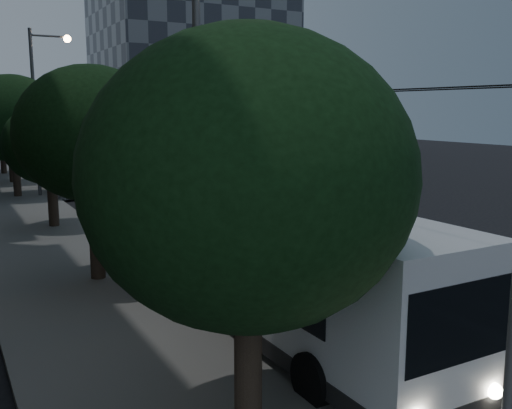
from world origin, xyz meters
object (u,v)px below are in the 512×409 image
object	(u,v)px
trolleybus	(261,255)
car_white_a	(128,198)
car_white_d	(51,167)
streetlamp_near	(213,88)
car_white_c	(60,180)
streetlamp_far	(41,97)
car_white_b	(67,186)
pickup_silver	(132,201)

from	to	relation	value
trolleybus	car_white_a	xyz separation A→B (m)	(1.40, 16.09, -0.93)
car_white_d	streetlamp_near	world-z (taller)	streetlamp_near
trolleybus	car_white_a	size ratio (longest dim) A/B	2.73
car_white_a	car_white_c	distance (m)	10.60
car_white_d	streetlamp_near	distance (m)	34.59
car_white_d	streetlamp_far	distance (m)	12.90
trolleybus	streetlamp_near	size ratio (longest dim) A/B	1.31
car_white_b	car_white_a	bearing A→B (deg)	-77.31
pickup_silver	streetlamp_near	bearing A→B (deg)	-84.46
car_white_a	streetlamp_far	size ratio (longest dim) A/B	0.47
car_white_c	streetlamp_near	bearing A→B (deg)	-96.46
streetlamp_near	trolleybus	bearing A→B (deg)	-60.81
trolleybus	streetlamp_far	world-z (taller)	streetlamp_far
trolleybus	car_white_b	distance (m)	23.44
car_white_b	streetlamp_near	distance (m)	22.77
car_white_c	streetlamp_near	xyz separation A→B (m)	(-0.67, -25.35, 5.14)
car_white_b	streetlamp_far	xyz separation A→B (m)	(-1.09, 0.40, 5.28)
streetlamp_far	car_white_d	bearing A→B (deg)	79.57
car_white_c	car_white_d	distance (m)	8.88
pickup_silver	streetlamp_far	size ratio (longest dim) A/B	0.54
trolleybus	streetlamp_far	distance (m)	24.22
pickup_silver	car_white_a	world-z (taller)	car_white_a
pickup_silver	car_white_a	distance (m)	0.65
trolleybus	streetlamp_near	world-z (taller)	streetlamp_near
car_white_a	streetlamp_near	world-z (taller)	streetlamp_near
car_white_a	car_white_d	bearing A→B (deg)	66.99
car_white_d	car_white_a	bearing A→B (deg)	-112.88
streetlamp_far	pickup_silver	bearing A→B (deg)	-72.20
streetlamp_near	pickup_silver	bearing A→B (deg)	81.61
trolleybus	car_white_d	world-z (taller)	trolleybus
car_white_c	car_white_a	bearing A→B (deg)	-87.23
trolleybus	car_white_d	size ratio (longest dim) A/B	3.08
trolleybus	pickup_silver	size ratio (longest dim) A/B	2.36
pickup_silver	streetlamp_far	bearing A→B (deg)	121.73
car_white_d	streetlamp_far	xyz separation A→B (m)	(-2.14, -11.61, 5.21)
car_white_a	car_white_b	world-z (taller)	car_white_a
car_white_b	pickup_silver	bearing A→B (deg)	-78.30
car_white_a	car_white_c	xyz separation A→B (m)	(-1.42, 10.50, -0.14)
car_white_a	car_white_b	distance (m)	7.50
pickup_silver	car_white_c	size ratio (longest dim) A/B	1.37
car_white_a	streetlamp_far	distance (m)	9.65
pickup_silver	car_white_b	world-z (taller)	pickup_silver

